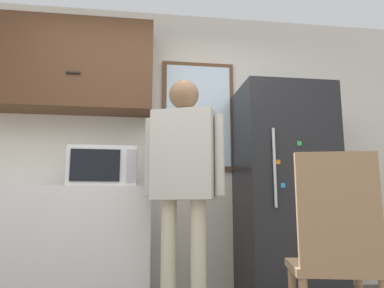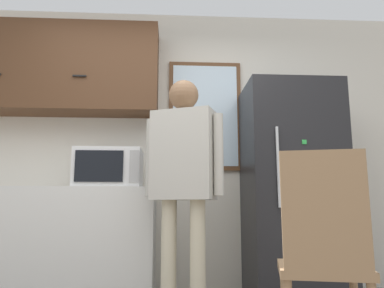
{
  "view_description": "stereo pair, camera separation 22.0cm",
  "coord_description": "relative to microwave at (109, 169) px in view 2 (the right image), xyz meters",
  "views": [
    {
      "loc": [
        -0.17,
        -1.69,
        0.73
      ],
      "look_at": [
        0.21,
        1.03,
        1.21
      ],
      "focal_mm": 35.0,
      "sensor_mm": 36.0,
      "label": 1
    },
    {
      "loc": [
        0.05,
        -1.71,
        0.73
      ],
      "look_at": [
        0.21,
        1.03,
        1.21
      ],
      "focal_mm": 35.0,
      "sensor_mm": 36.0,
      "label": 2
    }
  ],
  "objects": [
    {
      "name": "back_wall",
      "position": [
        0.47,
        0.41,
        0.28
      ],
      "size": [
        6.0,
        0.06,
        2.7
      ],
      "color": "silver",
      "rests_on": "ground_plane"
    },
    {
      "name": "counter",
      "position": [
        -0.67,
        0.07,
        -0.61
      ],
      "size": [
        2.12,
        0.61,
        0.91
      ],
      "color": "silver",
      "rests_on": "ground_plane"
    },
    {
      "name": "upper_cabinets",
      "position": [
        -0.67,
        0.21,
        0.96
      ],
      "size": [
        2.12,
        0.36,
        0.85
      ],
      "color": "#51331E"
    },
    {
      "name": "microwave",
      "position": [
        0.0,
        0.0,
        0.0
      ],
      "size": [
        0.54,
        0.42,
        0.32
      ],
      "color": "white",
      "rests_on": "counter"
    },
    {
      "name": "person",
      "position": [
        0.61,
        -0.48,
        -0.03
      ],
      "size": [
        0.56,
        0.37,
        1.69
      ],
      "rotation": [
        0.0,
        0.0,
        -0.38
      ],
      "color": "beige",
      "rests_on": "ground_plane"
    },
    {
      "name": "refrigerator",
      "position": [
        1.59,
        0.04,
        -0.15
      ],
      "size": [
        0.8,
        0.7,
        1.83
      ],
      "color": "#232326",
      "rests_on": "ground_plane"
    },
    {
      "name": "chair",
      "position": [
        1.23,
        -1.45,
        -0.53
      ],
      "size": [
        0.49,
        0.49,
        1.0
      ],
      "rotation": [
        0.0,
        0.0,
        2.89
      ],
      "color": "#997551",
      "rests_on": "ground_plane"
    },
    {
      "name": "window",
      "position": [
        0.85,
        0.37,
        0.57
      ],
      "size": [
        0.71,
        0.05,
        1.09
      ],
      "color": "brown"
    }
  ]
}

